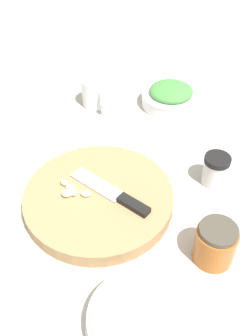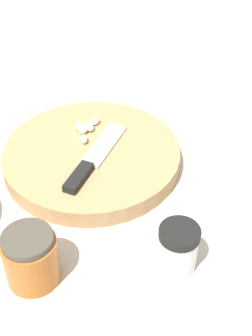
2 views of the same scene
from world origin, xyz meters
name	(u,v)px [view 2 (image 2 of 2)]	position (x,y,z in m)	size (l,w,h in m)	color
ground_plane	(141,192)	(0.00, 0.00, 0.00)	(5.00, 5.00, 0.00)	#B2ADA3
cutting_board	(92,157)	(0.07, -0.09, 0.02)	(0.31, 0.31, 0.03)	tan
chef_knife	(92,160)	(0.07, -0.06, 0.04)	(0.13, 0.18, 0.01)	black
garlic_cloves	(86,128)	(0.07, -0.14, 0.04)	(0.05, 0.07, 0.02)	silver
spice_jar	(178,248)	(-0.01, 0.16, 0.04)	(0.06, 0.06, 0.07)	silver
honey_jar	(31,258)	(0.19, 0.13, 0.04)	(0.07, 0.07, 0.08)	#B26023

